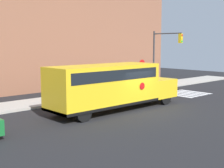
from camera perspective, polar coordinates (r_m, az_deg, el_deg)
name	(u,v)px	position (r m, az deg, el deg)	size (l,w,h in m)	color
ground_plane	(140,111)	(19.92, 5.11, -4.90)	(60.00, 60.00, 0.00)	black
sidewalk_strip	(78,97)	(24.65, -6.20, -2.38)	(44.00, 3.00, 0.15)	#B2ADA3
building_backdrop	(34,24)	(29.82, -14.00, 10.63)	(32.00, 4.00, 12.09)	#935B42
crosswalk_stripes	(186,93)	(27.46, 13.36, -1.69)	(3.30, 3.20, 0.01)	white
school_bus	(111,85)	(19.59, -0.24, -0.12)	(9.61, 2.57, 2.93)	yellow
stop_sign	(142,70)	(28.35, 5.46, 2.57)	(0.73, 0.10, 2.82)	#38383A
traffic_light	(162,51)	(28.68, 9.22, 5.94)	(0.28, 3.15, 5.39)	#38383A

